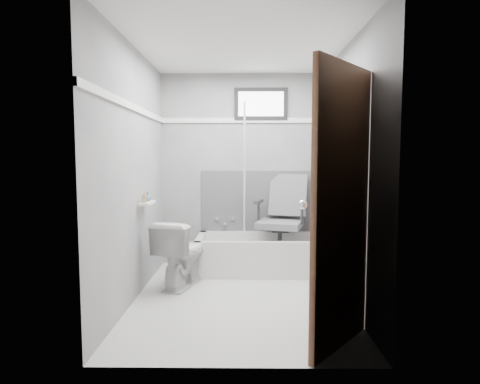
{
  "coord_description": "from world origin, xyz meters",
  "views": [
    {
      "loc": [
        0.05,
        -3.78,
        1.35
      ],
      "look_at": [
        0.0,
        0.35,
        1.0
      ],
      "focal_mm": 30.0,
      "sensor_mm": 36.0,
      "label": 1
    }
  ],
  "objects_px": {
    "bathtub": "(260,254)",
    "toilet": "(181,253)",
    "soap_bottle_b": "(148,197)",
    "office_chair": "(280,218)",
    "door": "(393,214)",
    "soap_bottle_a": "(144,197)"
  },
  "relations": [
    {
      "from": "office_chair",
      "to": "soap_bottle_a",
      "type": "bearing_deg",
      "value": -132.84
    },
    {
      "from": "toilet",
      "to": "soap_bottle_a",
      "type": "distance_m",
      "value": 0.74
    },
    {
      "from": "door",
      "to": "soap_bottle_b",
      "type": "relative_size",
      "value": 21.38
    },
    {
      "from": "bathtub",
      "to": "toilet",
      "type": "xyz_separation_m",
      "value": [
        -0.85,
        -0.56,
        0.14
      ]
    },
    {
      "from": "office_chair",
      "to": "soap_bottle_b",
      "type": "distance_m",
      "value": 1.61
    },
    {
      "from": "bathtub",
      "to": "soap_bottle_b",
      "type": "distance_m",
      "value": 1.54
    },
    {
      "from": "door",
      "to": "soap_bottle_a",
      "type": "xyz_separation_m",
      "value": [
        -1.92,
        1.41,
        -0.03
      ]
    },
    {
      "from": "office_chair",
      "to": "soap_bottle_b",
      "type": "height_order",
      "value": "office_chair"
    },
    {
      "from": "toilet",
      "to": "soap_bottle_a",
      "type": "relative_size",
      "value": 6.92
    },
    {
      "from": "bathtub",
      "to": "soap_bottle_b",
      "type": "relative_size",
      "value": 16.04
    },
    {
      "from": "toilet",
      "to": "door",
      "type": "xyz_separation_m",
      "value": [
        1.6,
        -1.65,
        0.65
      ]
    },
    {
      "from": "soap_bottle_b",
      "to": "door",
      "type": "bearing_deg",
      "value": -38.91
    },
    {
      "from": "bathtub",
      "to": "soap_bottle_b",
      "type": "xyz_separation_m",
      "value": [
        -1.17,
        -0.66,
        0.75
      ]
    },
    {
      "from": "bathtub",
      "to": "office_chair",
      "type": "relative_size",
      "value": 1.44
    },
    {
      "from": "toilet",
      "to": "door",
      "type": "distance_m",
      "value": 2.39
    },
    {
      "from": "bathtub",
      "to": "soap_bottle_a",
      "type": "xyz_separation_m",
      "value": [
        -1.17,
        -0.8,
        0.76
      ]
    },
    {
      "from": "office_chair",
      "to": "soap_bottle_b",
      "type": "relative_size",
      "value": 11.1
    },
    {
      "from": "door",
      "to": "soap_bottle_b",
      "type": "height_order",
      "value": "door"
    },
    {
      "from": "bathtub",
      "to": "door",
      "type": "height_order",
      "value": "door"
    },
    {
      "from": "bathtub",
      "to": "toilet",
      "type": "bearing_deg",
      "value": -146.8
    },
    {
      "from": "bathtub",
      "to": "toilet",
      "type": "height_order",
      "value": "toilet"
    },
    {
      "from": "soap_bottle_a",
      "to": "soap_bottle_b",
      "type": "relative_size",
      "value": 1.09
    }
  ]
}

